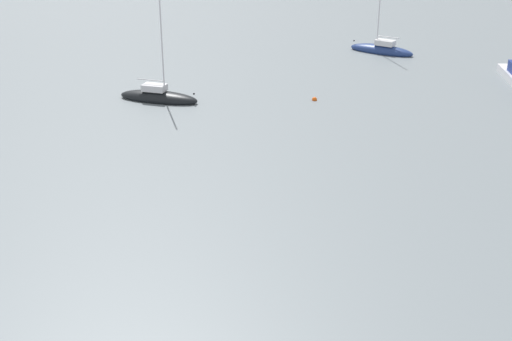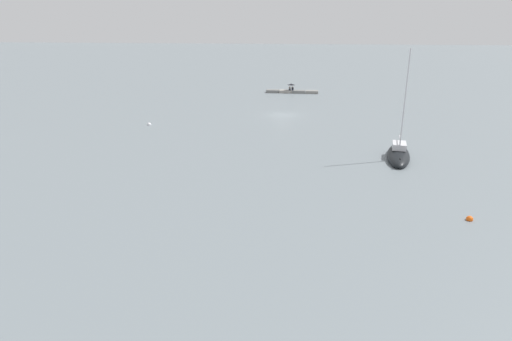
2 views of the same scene
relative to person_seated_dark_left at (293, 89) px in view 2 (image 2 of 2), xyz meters
The scene contains 8 objects.
ground_plane 21.99m from the person_seated_dark_left, 89.79° to the left, with size 500.00×500.00×0.00m, color slate.
seawall_pier 0.53m from the person_seated_dark_left, ahead, with size 10.11×1.60×0.53m.
person_seated_dark_left is the anchor object (origin of this frame).
person_seated_grey_right 0.56m from the person_seated_dark_left, ahead, with size 0.43×0.63×0.73m.
umbrella_open_black 0.92m from the person_seated_dark_left, ahead, with size 1.49×1.49×1.32m.
sailboat_black_mid 43.98m from the person_seated_dark_left, 107.33° to the left, with size 3.21×7.81×11.01m.
mooring_buoy_near 35.60m from the person_seated_dark_left, 61.16° to the left, with size 0.49×0.49×0.49m.
mooring_buoy_far 58.20m from the person_seated_dark_left, 105.43° to the left, with size 0.47×0.47×0.47m.
Camera 2 is at (-4.86, 62.41, 12.63)m, focal length 29.99 mm.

